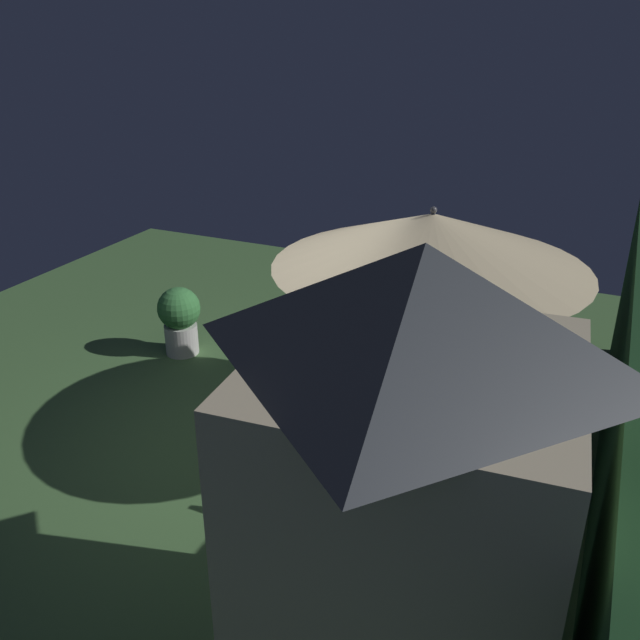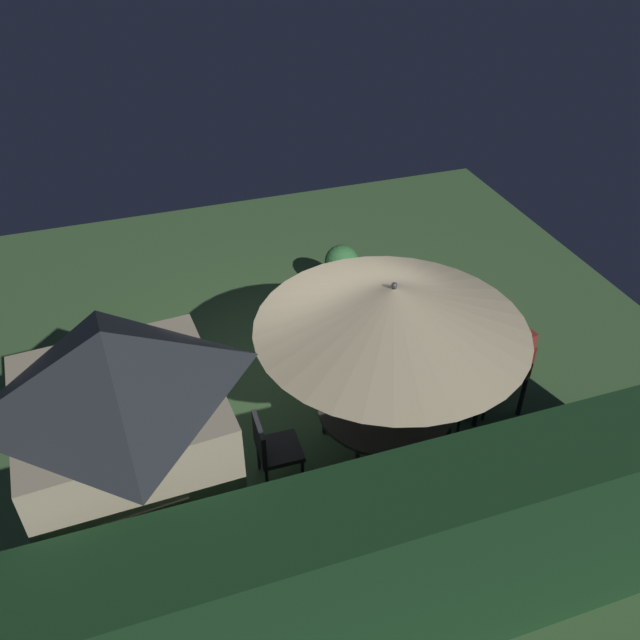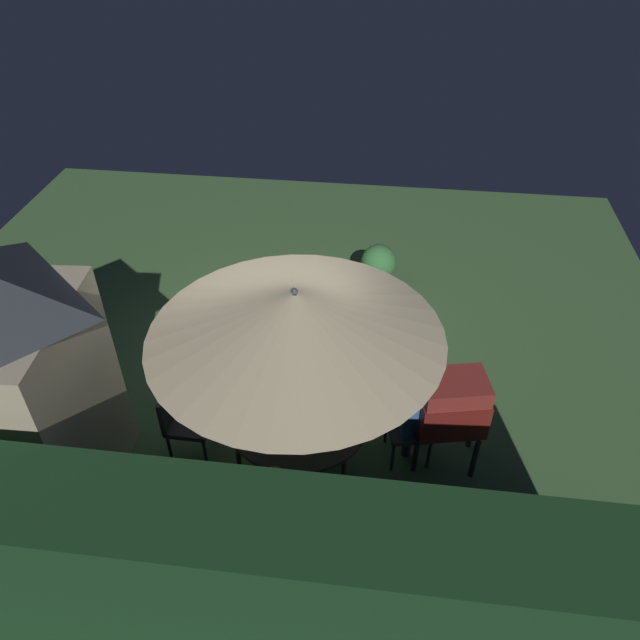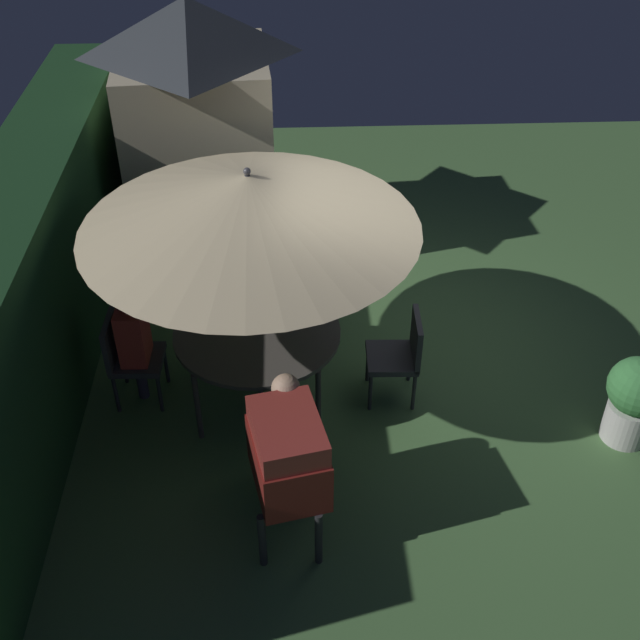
{
  "view_description": "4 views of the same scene",
  "coord_description": "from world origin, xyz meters",
  "views": [
    {
      "loc": [
        4.95,
        2.89,
        3.85
      ],
      "look_at": [
        -0.61,
        0.39,
        1.1
      ],
      "focal_mm": 37.99,
      "sensor_mm": 36.0,
      "label": 1
    },
    {
      "loc": [
        1.79,
        6.21,
        5.8
      ],
      "look_at": [
        -0.18,
        0.35,
        1.24
      ],
      "focal_mm": 36.69,
      "sensor_mm": 36.0,
      "label": 2
    },
    {
      "loc": [
        -1.3,
        5.7,
        5.45
      ],
      "look_at": [
        -0.66,
        0.52,
        1.28
      ],
      "focal_mm": 34.0,
      "sensor_mm": 36.0,
      "label": 3
    },
    {
      "loc": [
        -6.09,
        1.15,
        5.17
      ],
      "look_at": [
        -0.54,
        0.91,
        0.87
      ],
      "focal_mm": 44.42,
      "sensor_mm": 36.0,
      "label": 4
    }
  ],
  "objects": [
    {
      "name": "garden_shed",
      "position": [
        2.11,
        2.14,
        1.49
      ],
      "size": [
        1.78,
        1.79,
        2.92
      ],
      "color": "#C6B793",
      "rests_on": "ground"
    },
    {
      "name": "ground_plane",
      "position": [
        0.0,
        0.0,
        0.0
      ],
      "size": [
        11.0,
        11.0,
        0.0
      ],
      "primitive_type": "plane",
      "color": "#47703D"
    },
    {
      "name": "patio_umbrella",
      "position": [
        -0.55,
        1.47,
        2.08
      ],
      "size": [
        2.79,
        2.79,
        2.38
      ],
      "color": "#4C4C51",
      "rests_on": "ground"
    },
    {
      "name": "potted_plant_by_shed",
      "position": [
        -1.24,
        -1.78,
        0.48
      ],
      "size": [
        0.52,
        0.52,
        0.86
      ],
      "color": "silver",
      "rests_on": "ground"
    },
    {
      "name": "chair_toward_house",
      "position": [
        0.74,
        1.45,
        0.52
      ],
      "size": [
        0.47,
        0.47,
        0.9
      ],
      "color": "#38383D",
      "rests_on": "ground"
    },
    {
      "name": "person_in_red",
      "position": [
        -0.52,
        2.58,
        0.78
      ],
      "size": [
        0.35,
        0.25,
        1.26
      ],
      "color": "#CC3D33",
      "rests_on": "ground"
    },
    {
      "name": "bbq_grill",
      "position": [
        -2.12,
        1.21,
        0.85
      ],
      "size": [
        0.79,
        0.64,
        1.2
      ],
      "color": "maroon",
      "rests_on": "ground"
    },
    {
      "name": "chair_far_side",
      "position": [
        -1.8,
        1.2,
        0.52
      ],
      "size": [
        0.55,
        0.55,
        0.9
      ],
      "color": "#38383D",
      "rests_on": "ground"
    },
    {
      "name": "patio_table",
      "position": [
        -0.55,
        1.47,
        0.73
      ],
      "size": [
        1.5,
        1.5,
        0.78
      ],
      "color": "#47423D",
      "rests_on": "ground"
    },
    {
      "name": "chair_toward_hedge",
      "position": [
        -0.6,
        0.17,
        0.52
      ],
      "size": [
        0.48,
        0.48,
        0.9
      ],
      "color": "#38383D",
      "rests_on": "ground"
    },
    {
      "name": "chair_near_shed",
      "position": [
        -0.51,
        2.66,
        0.52
      ],
      "size": [
        0.47,
        0.48,
        0.9
      ],
      "color": "#38383D",
      "rests_on": "ground"
    },
    {
      "name": "person_in_blue",
      "position": [
        -1.72,
        1.22,
        0.78
      ],
      "size": [
        0.31,
        0.38,
        1.26
      ],
      "color": "#3866B2",
      "rests_on": "ground"
    }
  ]
}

